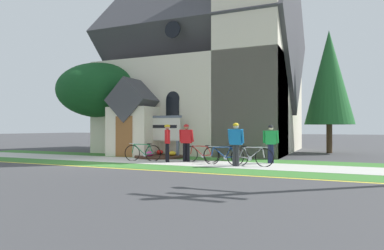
{
  "coord_description": "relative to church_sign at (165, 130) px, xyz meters",
  "views": [
    {
      "loc": [
        9.69,
        -11.96,
        1.49
      ],
      "look_at": [
        3.39,
        2.36,
        1.62
      ],
      "focal_mm": 32.46,
      "sensor_mm": 36.0,
      "label": 1
    }
  ],
  "objects": [
    {
      "name": "roadside_conifer",
      "position": [
        7.69,
        6.34,
        3.1
      ],
      "size": [
        2.86,
        2.86,
        7.32
      ],
      "color": "#4C3823",
      "rests_on": "ground"
    },
    {
      "name": "cyclist_in_green_jersey",
      "position": [
        5.67,
        -1.15,
        -0.46
      ],
      "size": [
        0.64,
        0.3,
        1.61
      ],
      "color": "#191E38",
      "rests_on": "ground"
    },
    {
      "name": "sidewalk_slab",
      "position": [
        0.12,
        -2.33,
        -1.39
      ],
      "size": [
        32.0,
        2.41,
        0.01
      ],
      "primitive_type": "cube",
      "color": "#B7B5AD",
      "rests_on": "ground"
    },
    {
      "name": "bicycle_yellow",
      "position": [
        4.01,
        -2.44,
        -1.02
      ],
      "size": [
        1.76,
        0.1,
        0.8
      ],
      "color": "black",
      "rests_on": "ground"
    },
    {
      "name": "grass_verge",
      "position": [
        0.12,
        -4.32,
        -1.39
      ],
      "size": [
        32.0,
        1.56,
        0.01
      ],
      "primitive_type": "cube",
      "color": "#38722D",
      "rests_on": "ground"
    },
    {
      "name": "cyclist_in_blue_jersey",
      "position": [
        4.64,
        -2.79,
        -0.4
      ],
      "size": [
        0.66,
        0.33,
        1.69
      ],
      "color": "#2D2D33",
      "rests_on": "ground"
    },
    {
      "name": "bicycle_green",
      "position": [
        5.19,
        -2.51,
        -1.02
      ],
      "size": [
        1.72,
        0.12,
        0.81
      ],
      "color": "black",
      "rests_on": "ground"
    },
    {
      "name": "church_lawn",
      "position": [
        0.12,
        -0.22,
        -1.39
      ],
      "size": [
        24.0,
        1.82,
        0.01
      ],
      "primitive_type": "cube",
      "color": "#38722D",
      "rests_on": "ground"
    },
    {
      "name": "bicycle_black",
      "position": [
        2.77,
        -1.81,
        -1.03
      ],
      "size": [
        1.69,
        0.08,
        0.77
      ],
      "color": "black",
      "rests_on": "ground"
    },
    {
      "name": "bicycle_blue",
      "position": [
        0.18,
        -2.42,
        -1.02
      ],
      "size": [
        1.69,
        0.38,
        0.82
      ],
      "color": "black",
      "rests_on": "ground"
    },
    {
      "name": "church_sign",
      "position": [
        0.0,
        0.0,
        0.0
      ],
      "size": [
        1.91,
        0.14,
        2.13
      ],
      "color": "slate",
      "rests_on": "ground"
    },
    {
      "name": "flower_bed",
      "position": [
        -0.0,
        -0.53,
        -1.32
      ],
      "size": [
        2.49,
        2.49,
        0.34
      ],
      "color": "#382319",
      "rests_on": "ground"
    },
    {
      "name": "ground",
      "position": [
        -1.19,
        0.13,
        -1.4
      ],
      "size": [
        140.0,
        140.0,
        0.0
      ],
      "primitive_type": "plane",
      "color": "#3D3D3F"
    },
    {
      "name": "church_building",
      "position": [
        0.56,
        5.21,
        3.84
      ],
      "size": [
        11.56,
        11.75,
        14.27
      ],
      "color": "beige",
      "rests_on": "ground"
    },
    {
      "name": "curb_paint_stripe",
      "position": [
        0.12,
        -5.25,
        -1.39
      ],
      "size": [
        28.0,
        0.16,
        0.01
      ],
      "primitive_type": "cube",
      "color": "yellow",
      "rests_on": "ground"
    },
    {
      "name": "yard_deciduous_tree",
      "position": [
        -4.89,
        0.99,
        2.34
      ],
      "size": [
        5.1,
        5.1,
        5.36
      ],
      "color": "#4C3823",
      "rests_on": "ground"
    },
    {
      "name": "cyclist_in_yellow_jersey",
      "position": [
        1.42,
        -2.39,
        -0.44
      ],
      "size": [
        0.41,
        0.65,
        1.64
      ],
      "color": "black",
      "rests_on": "ground"
    },
    {
      "name": "cyclist_in_white_jersey",
      "position": [
        2.12,
        -1.94,
        -0.43
      ],
      "size": [
        0.66,
        0.3,
        1.66
      ],
      "color": "black",
      "rests_on": "ground"
    }
  ]
}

